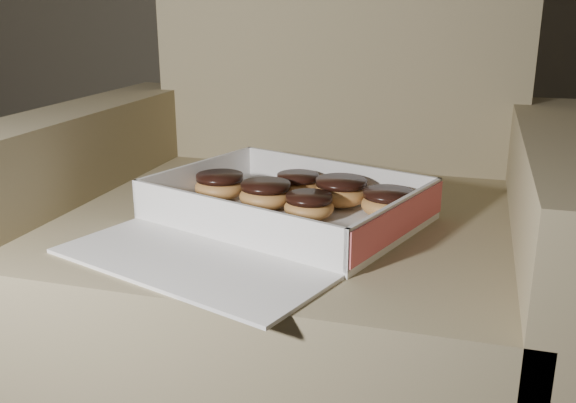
# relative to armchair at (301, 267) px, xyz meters

# --- Properties ---
(armchair) EXTENTS (0.89, 0.75, 0.93)m
(armchair) POSITION_rel_armchair_xyz_m (0.00, 0.00, 0.00)
(armchair) COLOR #827753
(armchair) RESTS_ON floor
(bakery_box) EXTENTS (0.48, 0.52, 0.06)m
(bakery_box) POSITION_rel_armchair_xyz_m (-0.00, -0.15, 0.14)
(bakery_box) COLOR white
(bakery_box) RESTS_ON armchair
(donut_a) EXTENTS (0.08, 0.08, 0.04)m
(donut_a) POSITION_rel_armchair_xyz_m (0.08, -0.05, 0.15)
(donut_a) COLOR #DE8E4D
(donut_a) RESTS_ON bakery_box
(donut_b) EXTENTS (0.08, 0.08, 0.04)m
(donut_b) POSITION_rel_armchair_xyz_m (0.15, -0.08, 0.15)
(donut_b) COLOR #DE8E4D
(donut_b) RESTS_ON bakery_box
(donut_c) EXTENTS (0.07, 0.07, 0.04)m
(donut_c) POSITION_rel_armchair_xyz_m (-0.00, -0.02, 0.15)
(donut_c) COLOR #DE8E4D
(donut_c) RESTS_ON bakery_box
(donut_d) EXTENTS (0.07, 0.07, 0.04)m
(donut_d) POSITION_rel_armchair_xyz_m (0.04, -0.12, 0.15)
(donut_d) COLOR #DE8E4D
(donut_d) RESTS_ON bakery_box
(donut_e) EXTENTS (0.08, 0.08, 0.04)m
(donut_e) POSITION_rel_armchair_xyz_m (-0.03, -0.09, 0.15)
(donut_e) COLOR #DE8E4D
(donut_e) RESTS_ON bakery_box
(donut_f) EXTENTS (0.08, 0.08, 0.04)m
(donut_f) POSITION_rel_armchair_xyz_m (-0.12, -0.07, 0.15)
(donut_f) COLOR #DE8E4D
(donut_f) RESTS_ON bakery_box
(crumb_a) EXTENTS (0.01, 0.01, 0.00)m
(crumb_a) POSITION_rel_armchair_xyz_m (0.10, -0.21, 0.13)
(crumb_a) COLOR black
(crumb_a) RESTS_ON bakery_box
(crumb_b) EXTENTS (0.01, 0.01, 0.00)m
(crumb_b) POSITION_rel_armchair_xyz_m (-0.15, -0.12, 0.13)
(crumb_b) COLOR black
(crumb_b) RESTS_ON bakery_box
(crumb_c) EXTENTS (0.01, 0.01, 0.00)m
(crumb_c) POSITION_rel_armchair_xyz_m (0.10, -0.17, 0.13)
(crumb_c) COLOR black
(crumb_c) RESTS_ON bakery_box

